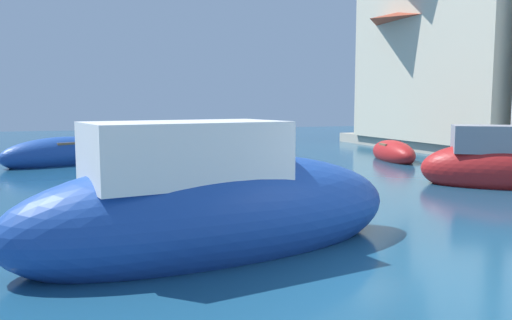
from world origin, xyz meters
The scene contains 9 objects.
ground centered at (0.00, 0.00, 0.00)m, with size 80.00×80.00×0.00m, color navy.
moored_boat_2 centered at (7.12, 12.21, 0.28)m, with size 1.84×3.57×1.01m.
moored_boat_3 centered at (6.21, 5.91, 0.54)m, with size 4.34×3.75×1.97m.
moored_boat_4 centered at (-5.04, 14.98, 0.36)m, with size 4.69×3.36×1.30m.
moored_boat_5 centered at (-2.56, 2.40, 0.64)m, with size 6.51×3.22×2.37m.
moored_boat_6 centered at (1.38, 14.01, 0.41)m, with size 1.66×4.96×1.49m.
moored_boat_9 centered at (-1.42, 8.47, 0.44)m, with size 3.37×3.98×1.60m.
waterfront_building_annex centered at (13.00, 15.04, 5.12)m, with size 6.79×10.51×9.12m.
waterfront_building_far centered at (13.00, 16.16, 3.91)m, with size 6.64×8.13×6.71m.
Camera 1 is at (-4.41, -4.97, 2.20)m, focal length 36.12 mm.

